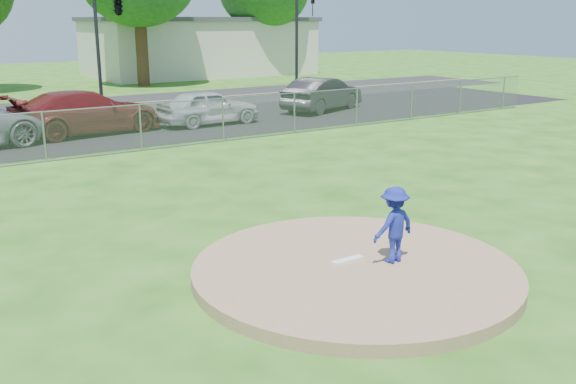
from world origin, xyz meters
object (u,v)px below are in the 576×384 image
at_px(traffic_signal_center, 116,8).
at_px(commercial_building, 200,46).
at_px(pitcher, 394,225).
at_px(traffic_signal_right, 300,34).
at_px(parked_car_pearl, 208,107).
at_px(parked_car_charcoal, 323,94).
at_px(parked_car_darkred, 86,112).

bearing_deg(traffic_signal_center, commercial_building, 53.06).
height_order(traffic_signal_center, pitcher, traffic_signal_center).
distance_m(traffic_signal_center, traffic_signal_right, 10.34).
relative_size(commercial_building, parked_car_pearl, 3.95).
distance_m(traffic_signal_center, parked_car_charcoal, 10.22).
distance_m(traffic_signal_center, parked_car_darkred, 7.81).
bearing_deg(parked_car_charcoal, parked_car_pearl, 75.32).
relative_size(traffic_signal_right, parked_car_charcoal, 1.20).
bearing_deg(traffic_signal_right, commercial_building, 83.71).
bearing_deg(parked_car_charcoal, parked_car_darkred, 69.88).
distance_m(commercial_building, pitcher, 41.23).
height_order(pitcher, parked_car_charcoal, parked_car_charcoal).
height_order(parked_car_pearl, parked_car_charcoal, parked_car_charcoal).
bearing_deg(pitcher, traffic_signal_right, -124.74).
xyz_separation_m(parked_car_darkred, parked_car_pearl, (4.76, -0.51, -0.10)).
bearing_deg(traffic_signal_center, parked_car_charcoal, -36.91).
distance_m(commercial_building, parked_car_darkred, 26.84).
relative_size(commercial_building, traffic_signal_right, 2.93).
bearing_deg(parked_car_charcoal, traffic_signal_right, -46.46).
distance_m(traffic_signal_center, pitcher, 22.79).
relative_size(commercial_building, traffic_signal_center, 2.93).
bearing_deg(parked_car_pearl, parked_car_charcoal, -85.73).
xyz_separation_m(pitcher, parked_car_charcoal, (10.93, 16.54, -0.07)).
distance_m(traffic_signal_right, parked_car_darkred, 15.15).
distance_m(pitcher, parked_car_charcoal, 19.82).
bearing_deg(parked_car_pearl, traffic_signal_center, 9.36).
height_order(commercial_building, parked_car_charcoal, commercial_building).
bearing_deg(traffic_signal_right, parked_car_pearl, -144.49).
height_order(commercial_building, traffic_signal_right, traffic_signal_right).
bearing_deg(parked_car_pearl, parked_car_darkred, 81.66).
xyz_separation_m(commercial_building, traffic_signal_right, (-1.76, -16.00, 1.20)).
bearing_deg(parked_car_darkred, traffic_signal_right, -73.70).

